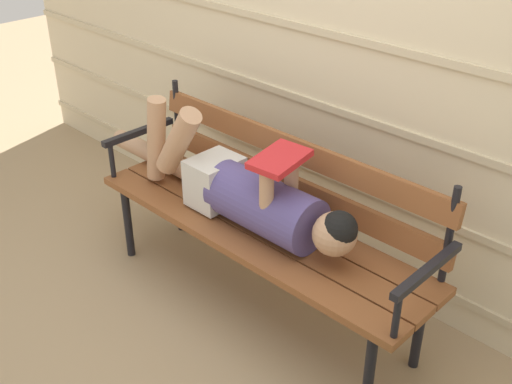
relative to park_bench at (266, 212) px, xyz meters
The scene contains 4 objects.
ground_plane 0.54m from the park_bench, 90.00° to the right, with size 12.00×12.00×0.00m, color tan.
house_siding 0.90m from the park_bench, 90.00° to the left, with size 5.43×0.08×2.52m.
park_bench is the anchor object (origin of this frame).
reclining_person 0.15m from the park_bench, 139.09° to the right, with size 1.72×0.27×0.50m.
Camera 1 is at (1.73, -1.68, 2.07)m, focal length 44.15 mm.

